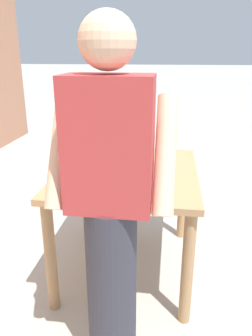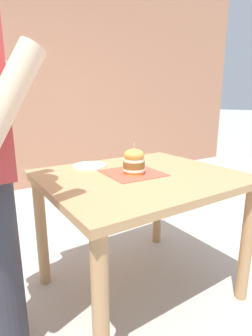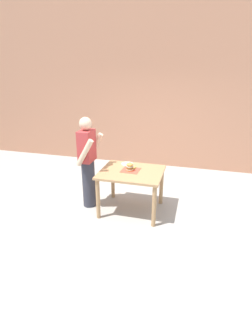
{
  "view_description": "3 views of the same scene",
  "coord_description": "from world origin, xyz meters",
  "px_view_note": "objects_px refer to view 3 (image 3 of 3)",
  "views": [
    {
      "loc": [
        -0.27,
        2.09,
        1.54
      ],
      "look_at": [
        0.0,
        0.1,
        0.83
      ],
      "focal_mm": 35.0,
      "sensor_mm": 36.0,
      "label": 1
    },
    {
      "loc": [
        -1.18,
        0.87,
        1.18
      ],
      "look_at": [
        0.0,
        0.1,
        0.83
      ],
      "focal_mm": 28.0,
      "sensor_mm": 36.0,
      "label": 2
    },
    {
      "loc": [
        -4.13,
        -1.05,
        2.48
      ],
      "look_at": [
        0.0,
        0.1,
        0.83
      ],
      "focal_mm": 28.0,
      "sensor_mm": 36.0,
      "label": 3
    }
  ],
  "objects_px": {
    "sandwich": "(130,167)",
    "parked_car_mid_block": "(20,103)",
    "patio_table": "(131,178)",
    "side_plate_with_forks": "(127,164)",
    "diner_across_table": "(88,162)",
    "pickle_spear": "(134,168)"
  },
  "relations": [
    {
      "from": "pickle_spear",
      "to": "diner_across_table",
      "type": "distance_m",
      "value": 0.85
    },
    {
      "from": "side_plate_with_forks",
      "to": "diner_across_table",
      "type": "xyz_separation_m",
      "value": [
        -0.36,
        0.64,
        0.1
      ]
    },
    {
      "from": "side_plate_with_forks",
      "to": "diner_across_table",
      "type": "height_order",
      "value": "diner_across_table"
    },
    {
      "from": "sandwich",
      "to": "pickle_spear",
      "type": "height_order",
      "value": "sandwich"
    },
    {
      "from": "side_plate_with_forks",
      "to": "pickle_spear",
      "type": "bearing_deg",
      "value": -137.61
    },
    {
      "from": "parked_car_mid_block",
      "to": "diner_across_table",
      "type": "bearing_deg",
      "value": -137.5
    },
    {
      "from": "patio_table",
      "to": "diner_across_table",
      "type": "relative_size",
      "value": 0.65
    },
    {
      "from": "patio_table",
      "to": "side_plate_with_forks",
      "type": "distance_m",
      "value": 0.39
    },
    {
      "from": "sandwich",
      "to": "parked_car_mid_block",
      "type": "xyz_separation_m",
      "value": [
        7.86,
        8.01,
        -0.13
      ]
    },
    {
      "from": "side_plate_with_forks",
      "to": "diner_across_table",
      "type": "relative_size",
      "value": 0.13
    },
    {
      "from": "sandwich",
      "to": "parked_car_mid_block",
      "type": "distance_m",
      "value": 11.22
    },
    {
      "from": "patio_table",
      "to": "diner_across_table",
      "type": "distance_m",
      "value": 0.84
    },
    {
      "from": "patio_table",
      "to": "sandwich",
      "type": "xyz_separation_m",
      "value": [
        0.01,
        0.04,
        0.2
      ]
    },
    {
      "from": "side_plate_with_forks",
      "to": "diner_across_table",
      "type": "distance_m",
      "value": 0.74
    },
    {
      "from": "side_plate_with_forks",
      "to": "diner_across_table",
      "type": "bearing_deg",
      "value": 118.88
    },
    {
      "from": "sandwich",
      "to": "parked_car_mid_block",
      "type": "height_order",
      "value": "parked_car_mid_block"
    },
    {
      "from": "pickle_spear",
      "to": "parked_car_mid_block",
      "type": "distance_m",
      "value": 11.19
    },
    {
      "from": "pickle_spear",
      "to": "side_plate_with_forks",
      "type": "distance_m",
      "value": 0.28
    },
    {
      "from": "pickle_spear",
      "to": "side_plate_with_forks",
      "type": "xyz_separation_m",
      "value": [
        0.21,
        0.19,
        -0.01
      ]
    },
    {
      "from": "patio_table",
      "to": "parked_car_mid_block",
      "type": "bearing_deg",
      "value": 45.63
    },
    {
      "from": "pickle_spear",
      "to": "side_plate_with_forks",
      "type": "relative_size",
      "value": 0.39
    },
    {
      "from": "patio_table",
      "to": "sandwich",
      "type": "distance_m",
      "value": 0.2
    }
  ]
}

